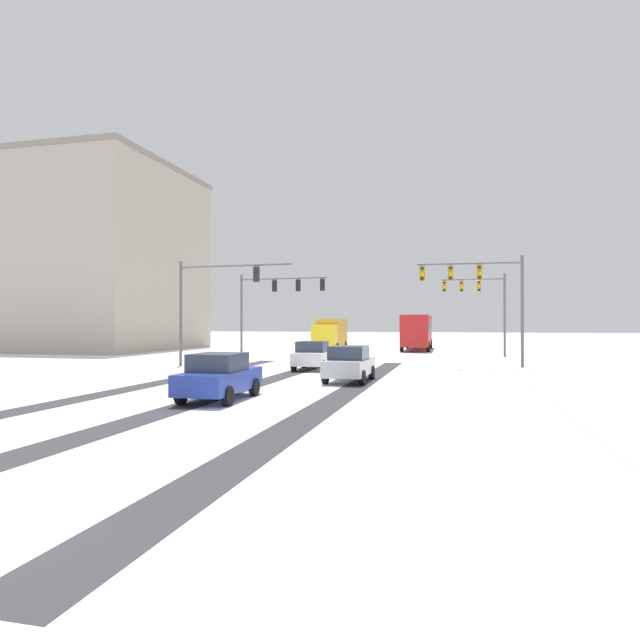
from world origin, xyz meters
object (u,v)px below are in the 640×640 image
Objects in this scene: bus_oncoming at (417,330)px; traffic_signal_far_right at (479,296)px; traffic_signal_near_left at (211,293)px; box_truck_delivery at (330,334)px; traffic_signal_near_right at (479,286)px; car_blue_third at (219,376)px; office_building_far_left_block at (42,261)px; car_silver_second at (349,364)px; traffic_signal_far_left at (275,295)px; car_white_lead at (313,355)px.

traffic_signal_far_right is at bearing -59.93° from bus_oncoming.
traffic_signal_near_left reaches higher than box_truck_delivery.
traffic_signal_near_right is 18.50m from car_blue_third.
office_building_far_left_block is (-43.40, 3.35, 4.33)m from traffic_signal_far_right.
office_building_far_left_block is at bearing -170.86° from bus_oncoming.
car_silver_second is (9.88, -6.66, -3.69)m from traffic_signal_near_left.
office_building_far_left_block is (-27.89, 7.53, 4.25)m from traffic_signal_far_left.
car_white_lead is 39.27m from office_building_far_left_block.
traffic_signal_far_right is (0.44, 12.13, -0.04)m from traffic_signal_near_right.
box_truck_delivery is at bearing 96.27° from car_blue_third.
traffic_signal_near_left reaches higher than car_white_lead.
car_blue_third is at bearing -114.98° from car_silver_second.
traffic_signal_far_left and traffic_signal_near_right have the same top height.
traffic_signal_far_left is at bearing -126.34° from bus_oncoming.
traffic_signal_far_left reaches higher than car_silver_second.
traffic_signal_far_left is 1.11× the size of traffic_signal_near_right.
box_truck_delivery reaches higher than car_white_lead.
car_blue_third is at bearing -42.59° from office_building_far_left_block.
traffic_signal_near_right is at bearing 59.43° from car_blue_third.
traffic_signal_far_left is at bearing 104.03° from car_blue_third.
traffic_signal_far_right is 1.55× the size of car_white_lead.
traffic_signal_far_left is 24.56m from car_blue_third.
car_white_lead is at bearing -61.41° from traffic_signal_far_left.
car_silver_second is 0.14× the size of office_building_far_left_block.
traffic_signal_near_left is at bearing -139.10° from traffic_signal_far_right.
bus_oncoming is at bearing 26.90° from box_truck_delivery.
car_blue_third is at bearing -83.73° from box_truck_delivery.
traffic_signal_far_left is 0.24× the size of office_building_far_left_block.
bus_oncoming is 0.37× the size of office_building_far_left_block.
car_blue_third is (-3.22, -6.92, 0.00)m from car_silver_second.
traffic_signal_near_right is 11.23m from car_silver_second.
box_truck_delivery is (2.23, 9.68, -3.19)m from traffic_signal_far_left.
office_building_far_left_block is (-42.96, 15.48, 4.29)m from traffic_signal_near_right.
traffic_signal_far_right is 0.59× the size of bus_oncoming.
traffic_signal_near_right and traffic_signal_near_left have the same top height.
traffic_signal_far_right is at bearing 72.86° from car_silver_second.
car_blue_third is 46.60m from office_building_far_left_block.
car_blue_third is (6.66, -13.58, -3.69)m from traffic_signal_near_left.
box_truck_delivery is at bearing 100.08° from car_white_lead.
traffic_signal_far_left and traffic_signal_near_left have the same top height.
traffic_signal_far_right is 21.55m from traffic_signal_near_left.
box_truck_delivery is (-3.63, 20.43, 0.82)m from car_white_lead.
bus_oncoming is at bearing 65.34° from traffic_signal_near_left.
traffic_signal_far_left is at bearing 118.74° from car_silver_second.
traffic_signal_far_right reaches higher than bus_oncoming.
traffic_signal_near_right is 0.87× the size of box_truck_delivery.
traffic_signal_far_left is 10.43m from box_truck_delivery.
office_building_far_left_block reaches higher than box_truck_delivery.
traffic_signal_near_right is 0.59× the size of bus_oncoming.
traffic_signal_far_right reaches higher than car_silver_second.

